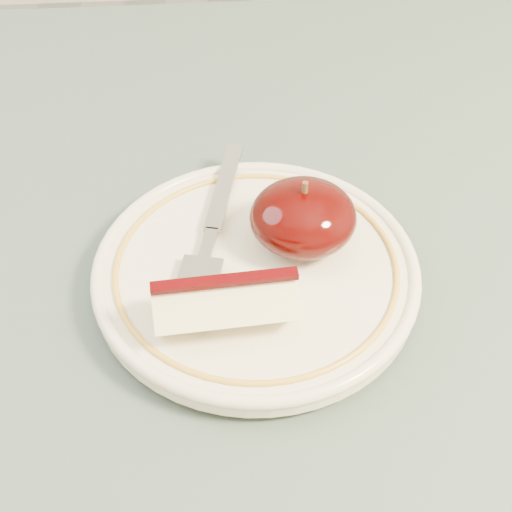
{
  "coord_description": "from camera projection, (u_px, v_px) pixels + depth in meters",
  "views": [
    {
      "loc": [
        -0.02,
        -0.29,
        1.12
      ],
      "look_at": [
        0.01,
        0.04,
        0.78
      ],
      "focal_mm": 50.0,
      "sensor_mm": 36.0,
      "label": 1
    }
  ],
  "objects": [
    {
      "name": "apple_half",
      "position": [
        303.0,
        217.0,
        0.48
      ],
      "size": [
        0.07,
        0.07,
        0.05
      ],
      "color": "black",
      "rests_on": "plate"
    },
    {
      "name": "table",
      "position": [
        246.0,
        401.0,
        0.53
      ],
      "size": [
        0.9,
        0.9,
        0.75
      ],
      "color": "brown",
      "rests_on": "ground"
    },
    {
      "name": "fork",
      "position": [
        212.0,
        232.0,
        0.49
      ],
      "size": [
        0.06,
        0.18,
        0.0
      ],
      "rotation": [
        0.0,
        0.0,
        1.34
      ],
      "color": "#96999E",
      "rests_on": "plate"
    },
    {
      "name": "apple_wedge",
      "position": [
        226.0,
        303.0,
        0.43
      ],
      "size": [
        0.09,
        0.04,
        0.04
      ],
      "rotation": [
        0.0,
        0.0,
        0.07
      ],
      "color": "#FFEFBB",
      "rests_on": "plate"
    },
    {
      "name": "plate",
      "position": [
        256.0,
        270.0,
        0.48
      ],
      "size": [
        0.22,
        0.22,
        0.02
      ],
      "color": "beige",
      "rests_on": "table"
    }
  ]
}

